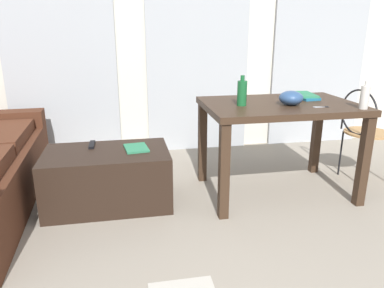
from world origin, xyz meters
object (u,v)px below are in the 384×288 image
book_stack (303,96)px  scissors (323,107)px  coffee_table (108,178)px  magazine (136,148)px  bowl (291,98)px  bottle_far (242,93)px  craft_table (279,116)px  bottle_near (365,97)px  tv_remote_primary (92,145)px  wire_chair (363,125)px

book_stack → scissors: book_stack is taller
coffee_table → magazine: (0.23, 0.02, 0.23)m
bowl → book_stack: (0.24, 0.26, -0.04)m
bottle_far → craft_table: bearing=6.7°
bottle_near → tv_remote_primary: bearing=165.3°
coffee_table → craft_table: 1.46m
bottle_far → bowl: bottle_far is taller
scissors → magazine: bearing=169.1°
coffee_table → bowl: bowl is taller
coffee_table → scissors: scissors is taller
tv_remote_primary → bottle_near: bearing=-13.9°
coffee_table → bottle_far: bottle_far is taller
book_stack → scissors: bearing=-95.1°
craft_table → book_stack: size_ratio=3.86×
wire_chair → tv_remote_primary: 2.36m
wire_chair → scissors: wire_chair is taller
wire_chair → scissors: 0.74m
bottle_near → bottle_far: (-0.85, 0.29, 0.01)m
coffee_table → tv_remote_primary: 0.31m
craft_table → wire_chair: wire_chair is taller
craft_table → magazine: craft_table is taller
bottle_near → bottle_far: bottle_far is taller
wire_chair → bottle_far: size_ratio=3.64×
magazine → scissors: bearing=-17.9°
coffee_table → magazine: size_ratio=4.17×
book_stack → tv_remote_primary: size_ratio=1.68×
book_stack → tv_remote_primary: bearing=178.9°
bottle_near → book_stack: size_ratio=0.65×
wire_chair → bottle_far: bottle_far is taller
wire_chair → bowl: (-0.81, -0.21, 0.31)m
bowl → wire_chair: bearing=14.2°
magazine → bottle_far: bearing=-13.4°
coffee_table → craft_table: (1.39, -0.03, 0.44)m
craft_table → book_stack: book_stack is taller
wire_chair → tv_remote_primary: wire_chair is taller
tv_remote_primary → coffee_table: bearing=-55.1°
wire_chair → bowl: size_ratio=4.56×
wire_chair → scissors: bearing=-151.5°
craft_table → tv_remote_primary: size_ratio=6.51×
coffee_table → book_stack: bearing=4.6°
bowl → book_stack: 0.36m
craft_table → magazine: bearing=177.4°
wire_chair → bowl: bearing=-165.8°
coffee_table → bottle_near: bottle_near is taller
bowl → craft_table: bearing=114.6°
coffee_table → bowl: 1.56m
wire_chair → magazine: size_ratio=3.68×
craft_table → bottle_near: bearing=-32.6°
wire_chair → book_stack: (-0.57, 0.06, 0.27)m
tv_remote_primary → wire_chair: bearing=-1.4°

